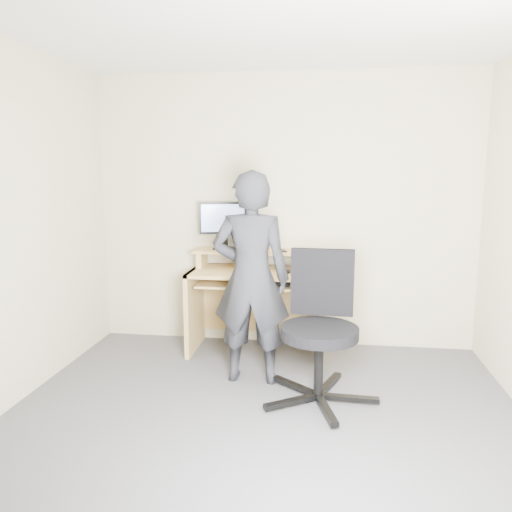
% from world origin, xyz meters
% --- Properties ---
extents(ground, '(3.50, 3.50, 0.00)m').
position_xyz_m(ground, '(0.00, 0.00, 0.00)').
color(ground, '#5A5A5F').
rests_on(ground, ground).
extents(back_wall, '(3.50, 0.02, 2.50)m').
position_xyz_m(back_wall, '(0.00, 1.75, 1.25)').
color(back_wall, beige).
rests_on(back_wall, ground).
extents(ceiling, '(3.50, 3.50, 0.02)m').
position_xyz_m(ceiling, '(0.00, 0.00, 2.50)').
color(ceiling, white).
rests_on(ceiling, back_wall).
extents(desk, '(1.20, 0.60, 0.91)m').
position_xyz_m(desk, '(-0.20, 1.53, 0.55)').
color(desk, tan).
rests_on(desk, ground).
extents(monitor, '(0.45, 0.15, 0.44)m').
position_xyz_m(monitor, '(-0.53, 1.61, 1.17)').
color(monitor, black).
rests_on(monitor, desk).
extents(external_drive, '(0.07, 0.13, 0.20)m').
position_xyz_m(external_drive, '(-0.36, 1.61, 1.01)').
color(external_drive, black).
rests_on(external_drive, desk).
extents(travel_mug, '(0.09, 0.09, 0.17)m').
position_xyz_m(travel_mug, '(-0.17, 1.63, 0.99)').
color(travel_mug, silver).
rests_on(travel_mug, desk).
extents(smartphone, '(0.11, 0.14, 0.01)m').
position_xyz_m(smartphone, '(0.00, 1.56, 0.92)').
color(smartphone, black).
rests_on(smartphone, desk).
extents(charger, '(0.05, 0.05, 0.03)m').
position_xyz_m(charger, '(-0.50, 1.55, 0.93)').
color(charger, black).
rests_on(charger, desk).
extents(headphones, '(0.19, 0.19, 0.06)m').
position_xyz_m(headphones, '(-0.49, 1.65, 0.92)').
color(headphones, silver).
rests_on(headphones, desk).
extents(keyboard, '(0.47, 0.20, 0.03)m').
position_xyz_m(keyboard, '(-0.13, 1.36, 0.67)').
color(keyboard, black).
rests_on(keyboard, desk).
extents(mouse, '(0.11, 0.08, 0.04)m').
position_xyz_m(mouse, '(0.06, 1.35, 0.77)').
color(mouse, black).
rests_on(mouse, desk).
extents(office_chair, '(0.80, 0.83, 1.04)m').
position_xyz_m(office_chair, '(0.37, 0.59, 0.57)').
color(office_chair, black).
rests_on(office_chair, ground).
extents(person, '(0.60, 0.39, 1.63)m').
position_xyz_m(person, '(-0.17, 0.82, 0.82)').
color(person, black).
rests_on(person, ground).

